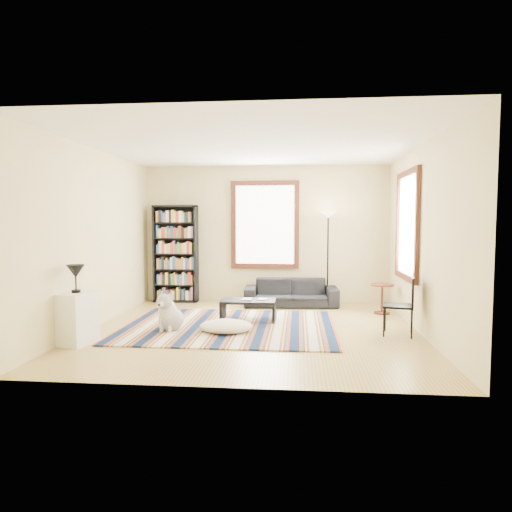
# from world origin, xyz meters

# --- Properties ---
(floor) EXTENTS (5.00, 5.00, 0.10)m
(floor) POSITION_xyz_m (0.00, 0.00, -0.05)
(floor) COLOR tan
(floor) RESTS_ON ground
(ceiling) EXTENTS (5.00, 5.00, 0.10)m
(ceiling) POSITION_xyz_m (0.00, 0.00, 2.85)
(ceiling) COLOR white
(ceiling) RESTS_ON floor
(wall_back) EXTENTS (5.00, 0.10, 2.80)m
(wall_back) POSITION_xyz_m (0.00, 2.55, 1.40)
(wall_back) COLOR beige
(wall_back) RESTS_ON floor
(wall_front) EXTENTS (5.00, 0.10, 2.80)m
(wall_front) POSITION_xyz_m (0.00, -2.55, 1.40)
(wall_front) COLOR beige
(wall_front) RESTS_ON floor
(wall_left) EXTENTS (0.10, 5.00, 2.80)m
(wall_left) POSITION_xyz_m (-2.55, 0.00, 1.40)
(wall_left) COLOR beige
(wall_left) RESTS_ON floor
(wall_right) EXTENTS (0.10, 5.00, 2.80)m
(wall_right) POSITION_xyz_m (2.55, 0.00, 1.40)
(wall_right) COLOR beige
(wall_right) RESTS_ON floor
(window_back) EXTENTS (1.20, 0.06, 1.60)m
(window_back) POSITION_xyz_m (0.00, 2.47, 1.60)
(window_back) COLOR white
(window_back) RESTS_ON wall_back
(window_right) EXTENTS (0.06, 1.20, 1.60)m
(window_right) POSITION_xyz_m (2.47, 0.80, 1.60)
(window_right) COLOR white
(window_right) RESTS_ON wall_right
(rug) EXTENTS (3.29, 2.63, 0.02)m
(rug) POSITION_xyz_m (-0.39, 0.14, 0.01)
(rug) COLOR #0C1D3D
(rug) RESTS_ON floor
(sofa) EXTENTS (0.81, 1.86, 0.53)m
(sofa) POSITION_xyz_m (0.55, 2.05, 0.27)
(sofa) COLOR black
(sofa) RESTS_ON floor
(bookshelf) EXTENTS (0.90, 0.30, 2.00)m
(bookshelf) POSITION_xyz_m (-1.84, 2.32, 1.00)
(bookshelf) COLOR black
(bookshelf) RESTS_ON floor
(coffee_table) EXTENTS (0.94, 0.58, 0.36)m
(coffee_table) POSITION_xyz_m (-0.14, 0.58, 0.18)
(coffee_table) COLOR black
(coffee_table) RESTS_ON floor
(book_a) EXTENTS (0.19, 0.23, 0.02)m
(book_a) POSITION_xyz_m (-0.24, 0.58, 0.37)
(book_a) COLOR beige
(book_a) RESTS_ON coffee_table
(book_b) EXTENTS (0.19, 0.23, 0.02)m
(book_b) POSITION_xyz_m (0.01, 0.63, 0.37)
(book_b) COLOR beige
(book_b) RESTS_ON coffee_table
(floor_cushion) EXTENTS (0.80, 0.60, 0.20)m
(floor_cushion) POSITION_xyz_m (-0.38, -0.25, 0.10)
(floor_cushion) COLOR white
(floor_cushion) RESTS_ON floor
(floor_lamp) EXTENTS (0.38, 0.38, 1.86)m
(floor_lamp) POSITION_xyz_m (1.27, 2.15, 0.93)
(floor_lamp) COLOR black
(floor_lamp) RESTS_ON floor
(side_table) EXTENTS (0.40, 0.40, 0.54)m
(side_table) POSITION_xyz_m (2.20, 1.43, 0.27)
(side_table) COLOR #441C11
(side_table) RESTS_ON floor
(folding_chair) EXTENTS (0.50, 0.48, 0.86)m
(folding_chair) POSITION_xyz_m (2.15, -0.14, 0.43)
(folding_chair) COLOR black
(folding_chair) RESTS_ON floor
(white_cabinet) EXTENTS (0.48, 0.57, 0.70)m
(white_cabinet) POSITION_xyz_m (-2.30, -1.04, 0.35)
(white_cabinet) COLOR white
(white_cabinet) RESTS_ON floor
(table_lamp) EXTENTS (0.30, 0.30, 0.38)m
(table_lamp) POSITION_xyz_m (-2.30, -1.04, 0.89)
(table_lamp) COLOR black
(table_lamp) RESTS_ON white_cabinet
(dog) EXTENTS (0.53, 0.66, 0.59)m
(dog) POSITION_xyz_m (-1.23, -0.20, 0.29)
(dog) COLOR silver
(dog) RESTS_ON floor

